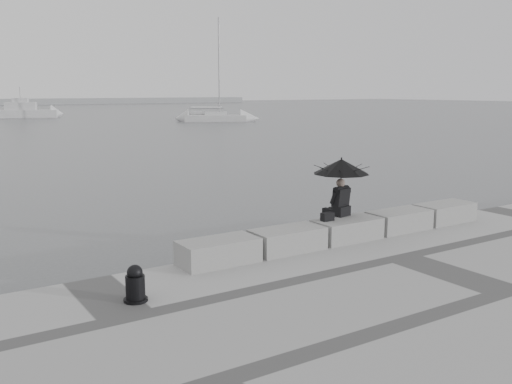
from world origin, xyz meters
TOP-DOWN VIEW (x-y plane):
  - ground at (0.00, 0.00)m, footprint 360.00×360.00m
  - stone_block_far_left at (-3.40, -0.45)m, footprint 1.60×0.80m
  - stone_block_left at (-1.70, -0.45)m, footprint 1.60×0.80m
  - stone_block_centre at (0.00, -0.45)m, footprint 1.60×0.80m
  - stone_block_right at (1.70, -0.45)m, footprint 1.60×0.80m
  - stone_block_far_right at (3.40, -0.45)m, footprint 1.60×0.80m
  - seated_person at (0.11, -0.08)m, footprint 1.33×1.33m
  - bag at (-0.50, -0.34)m, footprint 0.29×0.17m
  - mooring_bollard at (-5.55, -1.53)m, footprint 0.40×0.40m
  - sailboat_right at (26.36, 54.00)m, footprint 7.88×5.98m
  - motor_cruiser at (8.35, 77.83)m, footprint 8.78×5.47m
  - small_motorboat at (28.26, 61.65)m, footprint 4.95×3.65m

SIDE VIEW (x-z plane):
  - ground at x=0.00m, z-range 0.00..0.00m
  - small_motorboat at x=28.26m, z-range -0.23..0.87m
  - sailboat_right at x=26.36m, z-range -5.93..6.97m
  - stone_block_far_left at x=-3.40m, z-range 0.50..1.00m
  - stone_block_left at x=-1.70m, z-range 0.50..1.00m
  - stone_block_centre at x=0.00m, z-range 0.50..1.00m
  - stone_block_right at x=1.70m, z-range 0.50..1.00m
  - stone_block_far_right at x=3.40m, z-range 0.50..1.00m
  - mooring_bollard at x=-5.55m, z-range 0.45..1.08m
  - motor_cruiser at x=8.35m, z-range -1.36..3.14m
  - bag at x=-0.50m, z-range 1.00..1.19m
  - seated_person at x=0.11m, z-range 1.34..2.73m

